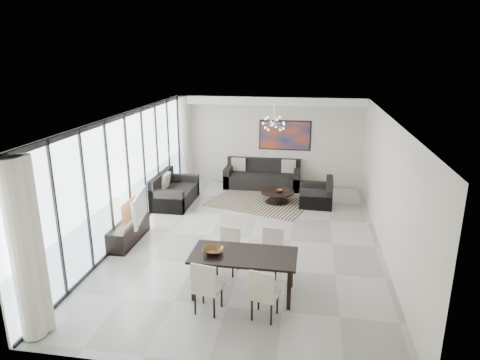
% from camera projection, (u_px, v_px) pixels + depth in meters
% --- Properties ---
extents(room_shell, '(6.00, 9.00, 2.90)m').
position_uv_depth(room_shell, '(271.00, 181.00, 9.67)').
color(room_shell, '#A8A39B').
rests_on(room_shell, ground).
extents(window_wall, '(0.37, 8.95, 2.90)m').
position_uv_depth(window_wall, '(132.00, 174.00, 10.18)').
color(window_wall, white).
rests_on(window_wall, floor).
extents(soffit, '(5.98, 0.40, 0.26)m').
position_uv_depth(soffit, '(270.00, 101.00, 13.42)').
color(soffit, white).
rests_on(soffit, room_shell).
extents(painting, '(1.68, 0.04, 0.98)m').
position_uv_depth(painting, '(285.00, 135.00, 13.83)').
color(painting, '#BE411A').
rests_on(painting, room_shell).
extents(chandelier, '(0.66, 0.66, 0.71)m').
position_uv_depth(chandelier, '(274.00, 123.00, 11.80)').
color(chandelier, silver).
rests_on(chandelier, room_shell).
extents(rug, '(3.29, 2.88, 0.01)m').
position_uv_depth(rug, '(261.00, 201.00, 12.62)').
color(rug, black).
rests_on(rug, floor).
extents(coffee_table, '(0.99, 0.99, 0.35)m').
position_uv_depth(coffee_table, '(277.00, 196.00, 12.52)').
color(coffee_table, black).
rests_on(coffee_table, floor).
extents(bowl_coffee, '(0.27, 0.27, 0.07)m').
position_uv_depth(bowl_coffee, '(279.00, 191.00, 12.39)').
color(bowl_coffee, brown).
rests_on(bowl_coffee, coffee_table).
extents(sofa_main, '(2.43, 0.99, 0.88)m').
position_uv_depth(sofa_main, '(262.00, 178.00, 13.95)').
color(sofa_main, black).
rests_on(sofa_main, floor).
extents(loveseat, '(1.00, 1.79, 0.89)m').
position_uv_depth(loveseat, '(173.00, 193.00, 12.41)').
color(loveseat, black).
rests_on(loveseat, floor).
extents(armchair, '(0.93, 0.98, 0.81)m').
position_uv_depth(armchair, '(317.00, 196.00, 12.27)').
color(armchair, black).
rests_on(armchair, floor).
extents(side_table, '(0.36, 0.36, 0.50)m').
position_uv_depth(side_table, '(177.00, 185.00, 13.12)').
color(side_table, black).
rests_on(side_table, floor).
extents(tv_console, '(0.43, 1.54, 0.48)m').
position_uv_depth(tv_console, '(129.00, 232.00, 9.93)').
color(tv_console, black).
rests_on(tv_console, floor).
extents(television, '(0.37, 1.20, 0.69)m').
position_uv_depth(television, '(135.00, 208.00, 9.81)').
color(television, gray).
rests_on(television, tv_console).
extents(dining_table, '(1.90, 0.96, 0.79)m').
position_uv_depth(dining_table, '(244.00, 259.00, 7.66)').
color(dining_table, black).
rests_on(dining_table, floor).
extents(dining_chair_sw, '(0.51, 0.51, 0.96)m').
position_uv_depth(dining_chair_sw, '(206.00, 285.00, 7.09)').
color(dining_chair_sw, beige).
rests_on(dining_chair_sw, floor).
extents(dining_chair_se, '(0.51, 0.51, 0.93)m').
position_uv_depth(dining_chair_se, '(263.00, 292.00, 6.93)').
color(dining_chair_se, beige).
rests_on(dining_chair_se, floor).
extents(dining_chair_nw, '(0.47, 0.47, 0.91)m').
position_uv_depth(dining_chair_nw, '(229.00, 247.00, 8.53)').
color(dining_chair_nw, beige).
rests_on(dining_chair_nw, floor).
extents(dining_chair_ne, '(0.50, 0.50, 0.93)m').
position_uv_depth(dining_chair_ne, '(271.00, 248.00, 8.45)').
color(dining_chair_ne, beige).
rests_on(dining_chair_ne, floor).
extents(bowl_dining, '(0.38, 0.38, 0.09)m').
position_uv_depth(bowl_dining, '(213.00, 251.00, 7.66)').
color(bowl_dining, brown).
rests_on(bowl_dining, dining_table).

